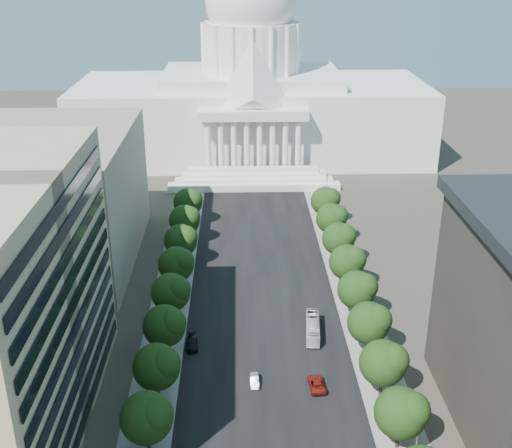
{
  "coord_description": "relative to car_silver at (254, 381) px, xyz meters",
  "views": [
    {
      "loc": [
        -4.66,
        -36.69,
        66.65
      ],
      "look_at": [
        -1.3,
        80.63,
        16.62
      ],
      "focal_mm": 45.0,
      "sensor_mm": 36.0,
      "label": 1
    }
  ],
  "objects": [
    {
      "name": "car_dark_b",
      "position": [
        -11.1,
        11.25,
        0.11
      ],
      "size": [
        2.47,
        5.37,
        1.52
      ],
      "primitive_type": "imported",
      "rotation": [
        0.0,
        0.0,
        0.07
      ],
      "color": "black",
      "rests_on": "ground"
    },
    {
      "name": "streetlight_f",
      "position": [
        22.31,
        83.6,
        5.17
      ],
      "size": [
        2.61,
        0.44,
        9.0
      ],
      "color": "gray",
      "rests_on": "ground"
    },
    {
      "name": "streetlight_d",
      "position": [
        22.31,
        33.6,
        5.17
      ],
      "size": [
        2.61,
        0.44,
        9.0
      ],
      "color": "gray",
      "rests_on": "ground"
    },
    {
      "name": "capitol",
      "position": [
        2.4,
        133.49,
        19.36
      ],
      "size": [
        120.0,
        56.0,
        73.0
      ],
      "color": "white",
      "rests_on": "ground"
    },
    {
      "name": "tree_r_h",
      "position": [
        20.74,
        44.4,
        5.8
      ],
      "size": [
        7.79,
        7.6,
        9.97
      ],
      "color": "#33261C",
      "rests_on": "ground"
    },
    {
      "name": "tree_l_e",
      "position": [
        -15.26,
        8.4,
        5.8
      ],
      "size": [
        7.79,
        7.6,
        9.97
      ],
      "color": "#33261C",
      "rests_on": "ground"
    },
    {
      "name": "car_red",
      "position": [
        10.27,
        -1.31,
        0.11
      ],
      "size": [
        2.84,
        5.58,
        1.51
      ],
      "primitive_type": "imported",
      "rotation": [
        0.0,
        0.0,
        3.2
      ],
      "color": "maroon",
      "rests_on": "ground"
    },
    {
      "name": "tree_r_c",
      "position": [
        20.74,
        -15.6,
        5.8
      ],
      "size": [
        7.79,
        7.6,
        9.97
      ],
      "color": "#33261C",
      "rests_on": "ground"
    },
    {
      "name": "car_silver",
      "position": [
        0.0,
        0.0,
        0.0
      ],
      "size": [
        1.5,
        3.98,
        1.3
      ],
      "primitive_type": "imported",
      "rotation": [
        0.0,
        0.0,
        0.03
      ],
      "color": "#A6A9AE",
      "rests_on": "ground"
    },
    {
      "name": "tree_l_f",
      "position": [
        -15.26,
        20.4,
        5.8
      ],
      "size": [
        7.79,
        7.6,
        9.97
      ],
      "color": "#33261C",
      "rests_on": "ground"
    },
    {
      "name": "tree_l_j",
      "position": [
        -15.26,
        68.4,
        5.8
      ],
      "size": [
        7.79,
        7.6,
        9.97
      ],
      "color": "#33261C",
      "rests_on": "ground"
    },
    {
      "name": "tree_r_j",
      "position": [
        20.74,
        68.4,
        5.8
      ],
      "size": [
        7.79,
        7.6,
        9.97
      ],
      "color": "#33261C",
      "rests_on": "ground"
    },
    {
      "name": "streetlight_c",
      "position": [
        22.31,
        8.6,
        5.17
      ],
      "size": [
        2.61,
        0.44,
        9.0
      ],
      "color": "gray",
      "rests_on": "ground"
    },
    {
      "name": "sidewalk_left",
      "position": [
        -16.6,
        38.6,
        -0.65
      ],
      "size": [
        8.0,
        260.0,
        0.02
      ],
      "primitive_type": "cube",
      "color": "gray",
      "rests_on": "ground"
    },
    {
      "name": "tree_l_c",
      "position": [
        -15.26,
        -15.6,
        5.8
      ],
      "size": [
        7.79,
        7.6,
        9.97
      ],
      "color": "#33261C",
      "rests_on": "ground"
    },
    {
      "name": "tree_l_i",
      "position": [
        -15.26,
        56.4,
        5.8
      ],
      "size": [
        7.79,
        7.6,
        9.97
      ],
      "color": "#33261C",
      "rests_on": "ground"
    },
    {
      "name": "sidewalk_right",
      "position": [
        21.4,
        38.6,
        -0.65
      ],
      "size": [
        8.0,
        260.0,
        0.02
      ],
      "primitive_type": "cube",
      "color": "gray",
      "rests_on": "ground"
    },
    {
      "name": "streetlight_e",
      "position": [
        22.31,
        58.6,
        5.17
      ],
      "size": [
        2.61,
        0.44,
        9.0
      ],
      "color": "gray",
      "rests_on": "ground"
    },
    {
      "name": "tree_l_d",
      "position": [
        -15.26,
        -3.6,
        5.8
      ],
      "size": [
        7.79,
        7.6,
        9.97
      ],
      "color": "#33261C",
      "rests_on": "ground"
    },
    {
      "name": "tree_r_d",
      "position": [
        20.74,
        -3.6,
        5.8
      ],
      "size": [
        7.79,
        7.6,
        9.97
      ],
      "color": "#33261C",
      "rests_on": "ground"
    },
    {
      "name": "city_bus",
      "position": [
        11.38,
        14.69,
        0.8
      ],
      "size": [
        3.44,
        10.63,
        2.91
      ],
      "primitive_type": "imported",
      "rotation": [
        0.0,
        0.0,
        -0.1
      ],
      "color": "silver",
      "rests_on": "ground"
    },
    {
      "name": "road_asphalt",
      "position": [
        2.4,
        38.6,
        -0.65
      ],
      "size": [
        30.0,
        260.0,
        0.01
      ],
      "primitive_type": "cube",
      "color": "black",
      "rests_on": "ground"
    },
    {
      "name": "tree_r_g",
      "position": [
        20.74,
        32.4,
        5.8
      ],
      "size": [
        7.79,
        7.6,
        9.97
      ],
      "color": "#33261C",
      "rests_on": "ground"
    },
    {
      "name": "tree_r_e",
      "position": [
        20.74,
        8.4,
        5.8
      ],
      "size": [
        7.79,
        7.6,
        9.97
      ],
      "color": "#33261C",
      "rests_on": "ground"
    },
    {
      "name": "tree_r_i",
      "position": [
        20.74,
        56.4,
        5.8
      ],
      "size": [
        7.79,
        7.6,
        9.97
      ],
      "color": "#33261C",
      "rests_on": "ground"
    },
    {
      "name": "tree_l_h",
      "position": [
        -15.26,
        44.4,
        5.8
      ],
      "size": [
        7.79,
        7.6,
        9.97
      ],
      "color": "#33261C",
      "rests_on": "ground"
    },
    {
      "name": "office_block_left_far",
      "position": [
        -45.6,
        48.6,
        14.35
      ],
      "size": [
        38.0,
        52.0,
        30.0
      ],
      "primitive_type": "cube",
      "color": "gray",
      "rests_on": "ground"
    },
    {
      "name": "tree_l_g",
      "position": [
        -15.26,
        32.4,
        5.8
      ],
      "size": [
        7.79,
        7.6,
        9.97
      ],
      "color": "#33261C",
      "rests_on": "ground"
    },
    {
      "name": "tree_r_f",
      "position": [
        20.74,
        20.4,
        5.8
      ],
      "size": [
        7.79,
        7.6,
        9.97
      ],
      "color": "#33261C",
      "rests_on": "ground"
    },
    {
      "name": "streetlight_b",
      "position": [
        22.31,
        -16.4,
        5.17
      ],
      "size": [
        2.61,
        0.44,
        9.0
      ],
      "color": "gray",
      "rests_on": "ground"
    }
  ]
}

